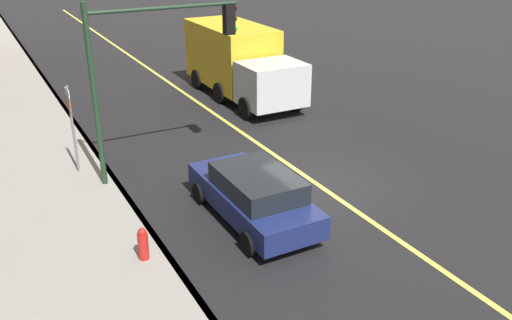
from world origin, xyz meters
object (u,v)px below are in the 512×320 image
object	(u,v)px
truck_yellow	(239,61)
street_sign_post	(72,124)
car_navy	(254,194)
traffic_light_mast	(154,57)
fire_hydrant	(143,247)

from	to	relation	value
truck_yellow	street_sign_post	bearing A→B (deg)	122.24
car_navy	traffic_light_mast	bearing A→B (deg)	17.63
traffic_light_mast	street_sign_post	bearing A→B (deg)	61.64
truck_yellow	traffic_light_mast	distance (m)	8.89
car_navy	street_sign_post	size ratio (longest dim) A/B	1.56
street_sign_post	traffic_light_mast	bearing A→B (deg)	-118.36
fire_hydrant	truck_yellow	bearing A→B (deg)	-36.16
car_navy	traffic_light_mast	distance (m)	4.91
street_sign_post	fire_hydrant	xyz separation A→B (m)	(-5.58, -0.30, -1.22)
car_navy	truck_yellow	world-z (taller)	truck_yellow
car_navy	traffic_light_mast	size ratio (longest dim) A/B	0.84
street_sign_post	fire_hydrant	size ratio (longest dim) A/B	3.05
truck_yellow	traffic_light_mast	size ratio (longest dim) A/B	1.35
fire_hydrant	car_navy	bearing A→B (deg)	-79.23
traffic_light_mast	street_sign_post	xyz separation A→B (m)	(1.23, 2.28, -2.01)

